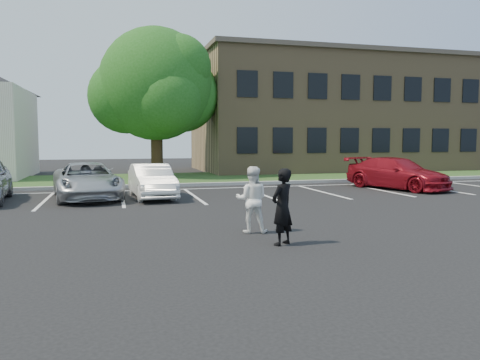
{
  "coord_description": "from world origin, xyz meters",
  "views": [
    {
      "loc": [
        -3.11,
        -10.46,
        2.3
      ],
      "look_at": [
        0.0,
        1.0,
        1.25
      ],
      "focal_mm": 35.0,
      "sensor_mm": 36.0,
      "label": 1
    }
  ],
  "objects_px": {
    "car_red_compact": "(397,173)",
    "car_silver_minivan": "(87,181)",
    "office_building": "(345,114)",
    "tree": "(157,87)",
    "man_black_suit": "(282,207)",
    "man_white_shirt": "(252,200)",
    "car_white_sedan": "(152,181)"
  },
  "relations": [
    {
      "from": "car_red_compact",
      "to": "car_silver_minivan",
      "type": "bearing_deg",
      "value": 159.1
    },
    {
      "from": "office_building",
      "to": "tree",
      "type": "relative_size",
      "value": 2.55
    },
    {
      "from": "car_silver_minivan",
      "to": "car_red_compact",
      "type": "distance_m",
      "value": 13.57
    },
    {
      "from": "man_black_suit",
      "to": "car_silver_minivan",
      "type": "relative_size",
      "value": 0.33
    },
    {
      "from": "office_building",
      "to": "tree",
      "type": "bearing_deg",
      "value": -164.04
    },
    {
      "from": "man_white_shirt",
      "to": "car_silver_minivan",
      "type": "height_order",
      "value": "man_white_shirt"
    },
    {
      "from": "man_white_shirt",
      "to": "car_red_compact",
      "type": "bearing_deg",
      "value": -120.36
    },
    {
      "from": "man_white_shirt",
      "to": "office_building",
      "type": "bearing_deg",
      "value": -103.21
    },
    {
      "from": "tree",
      "to": "car_red_compact",
      "type": "height_order",
      "value": "tree"
    },
    {
      "from": "car_silver_minivan",
      "to": "office_building",
      "type": "bearing_deg",
      "value": 29.03
    },
    {
      "from": "car_white_sedan",
      "to": "man_white_shirt",
      "type": "bearing_deg",
      "value": -80.94
    },
    {
      "from": "office_building",
      "to": "man_white_shirt",
      "type": "relative_size",
      "value": 13.73
    },
    {
      "from": "tree",
      "to": "car_red_compact",
      "type": "relative_size",
      "value": 1.78
    },
    {
      "from": "man_white_shirt",
      "to": "car_white_sedan",
      "type": "relative_size",
      "value": 0.41
    },
    {
      "from": "man_white_shirt",
      "to": "car_white_sedan",
      "type": "xyz_separation_m",
      "value": [
        -1.82,
        7.5,
        -0.16
      ]
    },
    {
      "from": "car_silver_minivan",
      "to": "car_red_compact",
      "type": "height_order",
      "value": "car_red_compact"
    },
    {
      "from": "tree",
      "to": "car_white_sedan",
      "type": "xyz_separation_m",
      "value": [
        -1.18,
        -9.93,
        -4.69
      ]
    },
    {
      "from": "car_silver_minivan",
      "to": "car_white_sedan",
      "type": "bearing_deg",
      "value": -17.7
    },
    {
      "from": "tree",
      "to": "car_red_compact",
      "type": "xyz_separation_m",
      "value": [
        9.96,
        -9.57,
        -4.63
      ]
    },
    {
      "from": "office_building",
      "to": "car_white_sedan",
      "type": "relative_size",
      "value": 5.6
    },
    {
      "from": "office_building",
      "to": "car_silver_minivan",
      "type": "bearing_deg",
      "value": -142.97
    },
    {
      "from": "tree",
      "to": "car_silver_minivan",
      "type": "xyz_separation_m",
      "value": [
        -3.61,
        -9.51,
        -4.65
      ]
    },
    {
      "from": "tree",
      "to": "man_white_shirt",
      "type": "xyz_separation_m",
      "value": [
        0.64,
        -17.43,
        -4.53
      ]
    },
    {
      "from": "man_black_suit",
      "to": "man_white_shirt",
      "type": "xyz_separation_m",
      "value": [
        -0.25,
        1.47,
        -0.02
      ]
    },
    {
      "from": "car_white_sedan",
      "to": "car_red_compact",
      "type": "relative_size",
      "value": 0.81
    },
    {
      "from": "office_building",
      "to": "car_white_sedan",
      "type": "xyz_separation_m",
      "value": [
        -15.68,
        -14.08,
        -3.5
      ]
    },
    {
      "from": "tree",
      "to": "car_silver_minivan",
      "type": "height_order",
      "value": "tree"
    },
    {
      "from": "man_white_shirt",
      "to": "car_silver_minivan",
      "type": "xyz_separation_m",
      "value": [
        -4.25,
        7.91,
        -0.12
      ]
    },
    {
      "from": "man_white_shirt",
      "to": "car_white_sedan",
      "type": "bearing_deg",
      "value": -56.85
    },
    {
      "from": "tree",
      "to": "office_building",
      "type": "bearing_deg",
      "value": 15.96
    },
    {
      "from": "office_building",
      "to": "car_silver_minivan",
      "type": "relative_size",
      "value": 4.48
    },
    {
      "from": "car_white_sedan",
      "to": "tree",
      "type": "bearing_deg",
      "value": 78.66
    }
  ]
}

